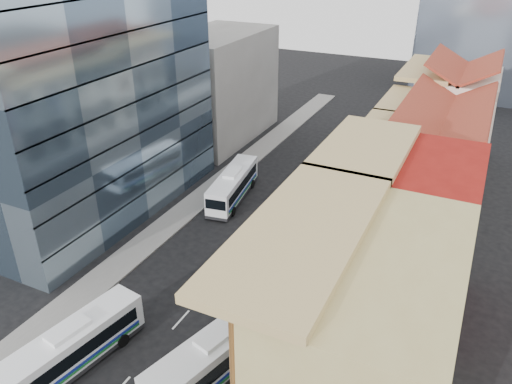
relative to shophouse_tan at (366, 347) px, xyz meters
The scene contains 12 objects.
sidewalk_right 18.82m from the shophouse_tan, 107.93° to the left, with size 3.00×90.00×0.15m, color slate.
sidewalk_left 28.82m from the shophouse_tan, 142.93° to the left, with size 3.00×90.00×0.15m, color slate.
shophouse_tan is the anchor object (origin of this frame).
shophouse_red 12.00m from the shophouse_tan, 90.00° to the left, with size 8.00×10.00×12.00m, color maroon.
shophouse_cream_near 21.52m from the shophouse_tan, 90.00° to the left, with size 8.00×9.00×10.00m, color white.
shophouse_cream_mid 30.52m from the shophouse_tan, 90.00° to the left, with size 8.00×9.00×10.00m, color white.
shophouse_cream_far 41.00m from the shophouse_tan, 90.00° to the left, with size 8.00×12.00×11.00m, color white.
office_tower 35.19m from the shophouse_tan, 155.70° to the left, with size 12.00×26.00×30.00m, color #44586C.
office_block_far 47.64m from the shophouse_tan, 129.04° to the left, with size 10.00×18.00×14.00m, color gray.
bus_left_near 18.69m from the shophouse_tan, 168.26° to the right, with size 2.41×10.29×3.30m, color white, non-canonical shape.
bus_left_far 29.13m from the shophouse_tan, 132.27° to the left, with size 2.41×10.31×3.31m, color white, non-canonical shape.
bus_right 9.95m from the shophouse_tan, behind, with size 2.53×10.81×3.47m, color silver, non-canonical shape.
Camera 1 is at (17.22, -14.99, 25.33)m, focal length 35.00 mm.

